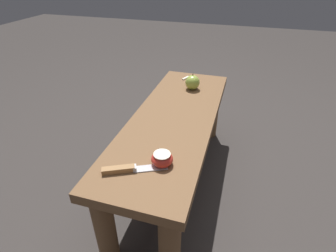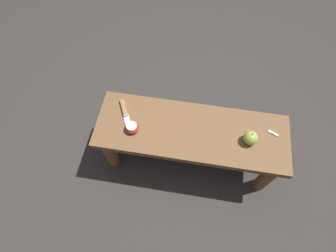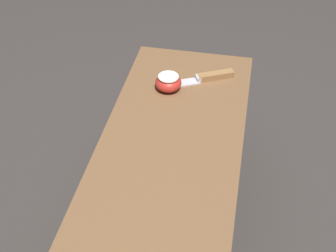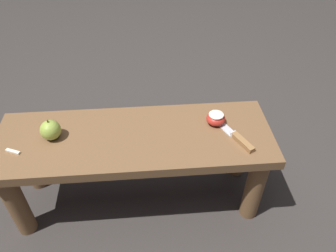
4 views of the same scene
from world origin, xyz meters
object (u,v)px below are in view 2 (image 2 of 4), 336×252
object	(u,v)px
wooden_bench	(191,137)
apple_whole	(250,138)
apple_cut	(132,127)
knife	(125,111)

from	to	relation	value
wooden_bench	apple_whole	distance (m)	0.34
apple_whole	apple_cut	bearing A→B (deg)	-177.10
wooden_bench	knife	xyz separation A→B (m)	(-0.40, 0.06, 0.10)
knife	apple_whole	world-z (taller)	apple_whole
apple_whole	wooden_bench	bearing A→B (deg)	176.98
wooden_bench	knife	size ratio (longest dim) A/B	5.15
apple_whole	apple_cut	size ratio (longest dim) A/B	1.15
wooden_bench	knife	distance (m)	0.41
knife	apple_cut	bearing A→B (deg)	7.08
apple_whole	apple_cut	xyz separation A→B (m)	(-0.64, -0.03, -0.02)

